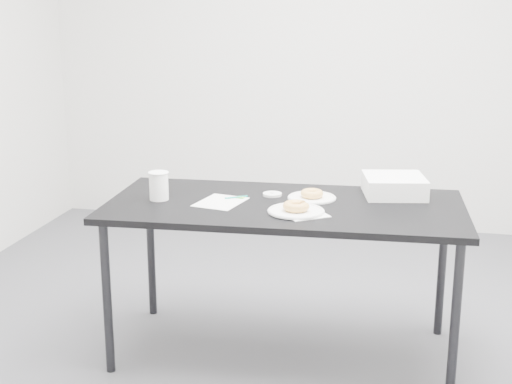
% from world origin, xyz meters
% --- Properties ---
extents(floor, '(4.00, 4.00, 0.00)m').
position_xyz_m(floor, '(0.00, 0.00, 0.00)').
color(floor, '#49484D').
rests_on(floor, ground).
extents(wall_back, '(4.00, 0.02, 2.70)m').
position_xyz_m(wall_back, '(0.00, 2.00, 1.35)').
color(wall_back, silver).
rests_on(wall_back, floor).
extents(table, '(1.71, 0.85, 0.77)m').
position_xyz_m(table, '(0.19, -0.18, 0.71)').
color(table, black).
rests_on(table, floor).
extents(scorecard, '(0.24, 0.28, 0.00)m').
position_xyz_m(scorecard, '(-0.11, -0.22, 0.77)').
color(scorecard, white).
rests_on(scorecard, table).
extents(logo_patch, '(0.05, 0.05, 0.00)m').
position_xyz_m(logo_patch, '(-0.04, -0.13, 0.77)').
color(logo_patch, green).
rests_on(logo_patch, scorecard).
extents(pen, '(0.10, 0.07, 0.01)m').
position_xyz_m(pen, '(-0.06, -0.14, 0.77)').
color(pen, '#0D9188').
rests_on(pen, scorecard).
extents(napkin, '(0.25, 0.25, 0.00)m').
position_xyz_m(napkin, '(0.31, -0.34, 0.77)').
color(napkin, white).
rests_on(napkin, table).
extents(plate_near, '(0.26, 0.26, 0.01)m').
position_xyz_m(plate_near, '(0.26, -0.32, 0.77)').
color(plate_near, white).
rests_on(plate_near, napkin).
extents(donut_near, '(0.16, 0.16, 0.04)m').
position_xyz_m(donut_near, '(0.26, -0.32, 0.80)').
color(donut_near, gold).
rests_on(donut_near, plate_near).
extents(plate_far, '(0.23, 0.23, 0.01)m').
position_xyz_m(plate_far, '(0.30, -0.07, 0.77)').
color(plate_far, white).
rests_on(plate_far, table).
extents(donut_far, '(0.13, 0.13, 0.04)m').
position_xyz_m(donut_far, '(0.30, -0.07, 0.79)').
color(donut_far, gold).
rests_on(donut_far, plate_far).
extents(coffee_cup, '(0.09, 0.09, 0.14)m').
position_xyz_m(coffee_cup, '(-0.42, -0.24, 0.84)').
color(coffee_cup, white).
rests_on(coffee_cup, table).
extents(cup_lid, '(0.09, 0.09, 0.01)m').
position_xyz_m(cup_lid, '(0.11, -0.05, 0.77)').
color(cup_lid, white).
rests_on(cup_lid, table).
extents(bakery_box, '(0.34, 0.34, 0.10)m').
position_xyz_m(bakery_box, '(0.69, 0.08, 0.82)').
color(bakery_box, white).
rests_on(bakery_box, table).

